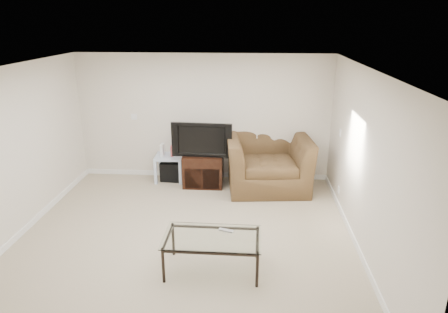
# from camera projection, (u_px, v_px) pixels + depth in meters

# --- Properties ---
(floor) EXTENTS (5.00, 5.00, 0.00)m
(floor) POSITION_uv_depth(u_px,v_px,m) (185.00, 239.00, 5.96)
(floor) COLOR tan
(floor) RESTS_ON ground
(ceiling) EXTENTS (5.00, 5.00, 0.00)m
(ceiling) POSITION_uv_depth(u_px,v_px,m) (179.00, 69.00, 5.14)
(ceiling) COLOR white
(ceiling) RESTS_ON ground
(wall_back) EXTENTS (5.00, 0.02, 2.50)m
(wall_back) POSITION_uv_depth(u_px,v_px,m) (203.00, 118.00, 7.90)
(wall_back) COLOR silver
(wall_back) RESTS_ON ground
(wall_left) EXTENTS (0.02, 5.00, 2.50)m
(wall_left) POSITION_uv_depth(u_px,v_px,m) (10.00, 156.00, 5.72)
(wall_left) COLOR silver
(wall_left) RESTS_ON ground
(wall_right) EXTENTS (0.02, 5.00, 2.50)m
(wall_right) POSITION_uv_depth(u_px,v_px,m) (365.00, 165.00, 5.38)
(wall_right) COLOR silver
(wall_right) RESTS_ON ground
(plate_back) EXTENTS (0.12, 0.02, 0.12)m
(plate_back) POSITION_uv_depth(u_px,v_px,m) (134.00, 117.00, 7.99)
(plate_back) COLOR white
(plate_back) RESTS_ON wall_back
(plate_right_switch) EXTENTS (0.02, 0.09, 0.13)m
(plate_right_switch) POSITION_uv_depth(u_px,v_px,m) (340.00, 132.00, 6.89)
(plate_right_switch) COLOR white
(plate_right_switch) RESTS_ON wall_right
(plate_right_outlet) EXTENTS (0.02, 0.08, 0.12)m
(plate_right_outlet) POSITION_uv_depth(u_px,v_px,m) (339.00, 190.00, 6.92)
(plate_right_outlet) COLOR white
(plate_right_outlet) RESTS_ON wall_right
(tv_stand) EXTENTS (0.76, 0.53, 0.64)m
(tv_stand) POSITION_uv_depth(u_px,v_px,m) (203.00, 170.00, 7.78)
(tv_stand) COLOR black
(tv_stand) RESTS_ON floor
(dvd_player) EXTENTS (0.40, 0.28, 0.06)m
(dvd_player) POSITION_uv_depth(u_px,v_px,m) (203.00, 160.00, 7.67)
(dvd_player) COLOR black
(dvd_player) RESTS_ON tv_stand
(television) EXTENTS (1.07, 0.27, 0.66)m
(television) POSITION_uv_depth(u_px,v_px,m) (203.00, 138.00, 7.54)
(television) COLOR black
(television) RESTS_ON tv_stand
(side_table) EXTENTS (0.56, 0.56, 0.52)m
(side_table) POSITION_uv_depth(u_px,v_px,m) (170.00, 167.00, 8.07)
(side_table) COLOR silver
(side_table) RESTS_ON floor
(subwoofer) EXTENTS (0.42, 0.42, 0.40)m
(subwoofer) POSITION_uv_depth(u_px,v_px,m) (172.00, 171.00, 8.11)
(subwoofer) COLOR black
(subwoofer) RESTS_ON floor
(game_console) EXTENTS (0.06, 0.17, 0.24)m
(game_console) POSITION_uv_depth(u_px,v_px,m) (162.00, 150.00, 7.93)
(game_console) COLOR white
(game_console) RESTS_ON side_table
(game_case) EXTENTS (0.07, 0.16, 0.21)m
(game_case) POSITION_uv_depth(u_px,v_px,m) (172.00, 151.00, 7.92)
(game_case) COLOR #CC4C4C
(game_case) RESTS_ON side_table
(recliner) EXTENTS (1.66, 1.17, 1.37)m
(recliner) POSITION_uv_depth(u_px,v_px,m) (268.00, 154.00, 7.58)
(recliner) COLOR #4D3321
(recliner) RESTS_ON floor
(coffee_table) EXTENTS (1.25, 0.71, 0.49)m
(coffee_table) POSITION_uv_depth(u_px,v_px,m) (212.00, 253.00, 5.16)
(coffee_table) COLOR black
(coffee_table) RESTS_ON floor
(remote) EXTENTS (0.20, 0.11, 0.02)m
(remote) POSITION_uv_depth(u_px,v_px,m) (226.00, 230.00, 5.21)
(remote) COLOR #B2B2B7
(remote) RESTS_ON coffee_table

